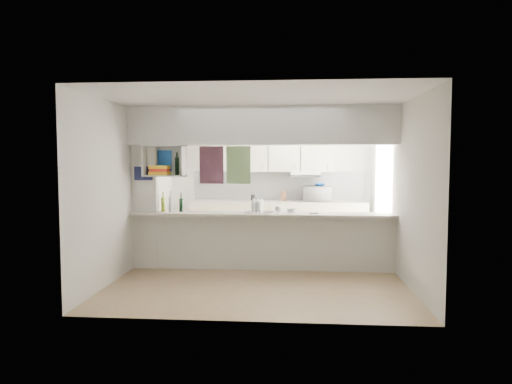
# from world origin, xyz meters

# --- Properties ---
(floor) EXTENTS (4.80, 4.80, 0.00)m
(floor) POSITION_xyz_m (0.00, 0.00, 0.00)
(floor) COLOR #9F805C
(floor) RESTS_ON ground
(ceiling) EXTENTS (4.80, 4.80, 0.00)m
(ceiling) POSITION_xyz_m (0.00, 0.00, 2.60)
(ceiling) COLOR white
(ceiling) RESTS_ON wall_back
(wall_back) EXTENTS (4.20, 0.00, 4.20)m
(wall_back) POSITION_xyz_m (0.00, 2.40, 1.30)
(wall_back) COLOR silver
(wall_back) RESTS_ON floor
(wall_left) EXTENTS (0.00, 4.80, 4.80)m
(wall_left) POSITION_xyz_m (-2.10, 0.00, 1.30)
(wall_left) COLOR silver
(wall_left) RESTS_ON floor
(wall_right) EXTENTS (0.00, 4.80, 4.80)m
(wall_right) POSITION_xyz_m (2.10, 0.00, 1.30)
(wall_right) COLOR silver
(wall_right) RESTS_ON floor
(servery_partition) EXTENTS (4.20, 0.50, 2.60)m
(servery_partition) POSITION_xyz_m (-0.17, 0.00, 1.66)
(servery_partition) COLOR silver
(servery_partition) RESTS_ON floor
(cubby_shelf) EXTENTS (0.65, 0.35, 0.50)m
(cubby_shelf) POSITION_xyz_m (-1.57, -0.06, 1.71)
(cubby_shelf) COLOR white
(cubby_shelf) RESTS_ON bulkhead
(kitchen_run) EXTENTS (3.60, 0.63, 2.24)m
(kitchen_run) POSITION_xyz_m (0.16, 2.14, 0.83)
(kitchen_run) COLOR beige
(kitchen_run) RESTS_ON floor
(microwave) EXTENTS (0.60, 0.43, 0.31)m
(microwave) POSITION_xyz_m (1.01, 2.08, 1.08)
(microwave) COLOR white
(microwave) RESTS_ON bench_top
(bowl) EXTENTS (0.23, 0.23, 0.06)m
(bowl) POSITION_xyz_m (1.05, 2.11, 1.26)
(bowl) COLOR navy
(bowl) RESTS_ON microwave
(dish_rack) EXTENTS (0.50, 0.42, 0.23)m
(dish_rack) POSITION_xyz_m (-0.03, 0.03, 1.01)
(dish_rack) COLOR silver
(dish_rack) RESTS_ON breakfast_bar
(cup) EXTENTS (0.11, 0.11, 0.09)m
(cup) POSITION_xyz_m (0.26, -0.04, 0.98)
(cup) COLOR white
(cup) RESTS_ON dish_rack
(wine_bottles) EXTENTS (0.52, 0.15, 0.35)m
(wine_bottles) POSITION_xyz_m (-1.55, 0.01, 1.04)
(wine_bottles) COLOR black
(wine_bottles) RESTS_ON breakfast_bar
(plastic_tubs) EXTENTS (0.49, 0.17, 0.07)m
(plastic_tubs) POSITION_xyz_m (0.50, 0.02, 0.95)
(plastic_tubs) COLOR silver
(plastic_tubs) RESTS_ON breakfast_bar
(utensil_jar) EXTENTS (0.09, 0.09, 0.13)m
(utensil_jar) POSITION_xyz_m (-0.32, 2.15, 0.98)
(utensil_jar) COLOR black
(utensil_jar) RESTS_ON bench_top
(knife_block) EXTENTS (0.11, 0.09, 0.20)m
(knife_block) POSITION_xyz_m (0.31, 2.18, 1.02)
(knife_block) COLOR #53311C
(knife_block) RESTS_ON bench_top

